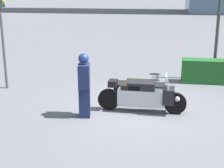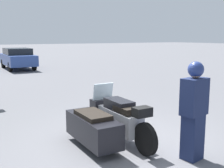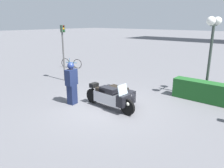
# 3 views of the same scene
# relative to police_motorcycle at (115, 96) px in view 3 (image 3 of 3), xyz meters

# --- Properties ---
(ground_plane) EXTENTS (160.00, 160.00, 0.00)m
(ground_plane) POSITION_rel_police_motorcycle_xyz_m (-0.30, -0.25, -0.46)
(ground_plane) COLOR slate
(police_motorcycle) EXTENTS (2.57, 1.28, 1.15)m
(police_motorcycle) POSITION_rel_police_motorcycle_xyz_m (0.00, 0.00, 0.00)
(police_motorcycle) COLOR black
(police_motorcycle) RESTS_ON ground
(officer_rider) EXTENTS (0.37, 0.53, 1.80)m
(officer_rider) POSITION_rel_police_motorcycle_xyz_m (-1.59, -0.97, 0.49)
(officer_rider) COLOR #192347
(officer_rider) RESTS_ON ground
(hedge_bush_curbside) EXTENTS (3.78, 0.62, 0.88)m
(hedge_bush_curbside) POSITION_rel_police_motorcycle_xyz_m (3.13, 3.02, -0.02)
(hedge_bush_curbside) COLOR #1E5623
(hedge_bush_curbside) RESTS_ON ground
(twin_lamp_post) EXTENTS (0.37, 1.27, 3.61)m
(twin_lamp_post) POSITION_rel_police_motorcycle_xyz_m (2.49, 3.56, 2.41)
(twin_lamp_post) COLOR #2D3833
(twin_lamp_post) RESTS_ON ground
(traffic_light_far) EXTENTS (0.22, 0.28, 3.21)m
(traffic_light_far) POSITION_rel_police_motorcycle_xyz_m (-4.91, 1.24, 1.67)
(traffic_light_far) COLOR #4C4C4C
(traffic_light_far) RESTS_ON ground
(bicycle_parked) EXTENTS (1.64, 0.64, 0.75)m
(bicycle_parked) POSITION_rel_police_motorcycle_xyz_m (-7.54, 3.90, -0.12)
(bicycle_parked) COLOR black
(bicycle_parked) RESTS_ON ground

